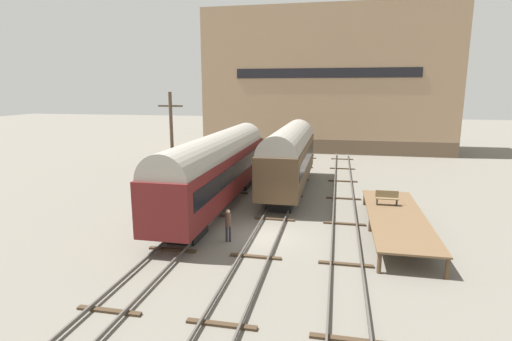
# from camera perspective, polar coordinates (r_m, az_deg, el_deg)

# --- Properties ---
(ground_plane) EXTENTS (200.00, 200.00, 0.00)m
(ground_plane) POSITION_cam_1_polar(r_m,az_deg,el_deg) (23.17, 1.46, -9.39)
(ground_plane) COLOR #6B665B
(track_left) EXTENTS (2.60, 60.00, 0.26)m
(track_left) POSITION_cam_1_polar(r_m,az_deg,el_deg) (24.23, -8.98, -8.21)
(track_left) COLOR #4C4742
(track_left) RESTS_ON ground
(track_middle) EXTENTS (2.60, 60.00, 0.26)m
(track_middle) POSITION_cam_1_polar(r_m,az_deg,el_deg) (23.11, 1.46, -9.06)
(track_middle) COLOR #4C4742
(track_middle) RESTS_ON ground
(track_right) EXTENTS (2.60, 60.00, 0.26)m
(track_right) POSITION_cam_1_polar(r_m,az_deg,el_deg) (22.81, 12.60, -9.63)
(track_right) COLOR #4C4742
(track_right) RESTS_ON ground
(train_car_brown) EXTENTS (2.99, 15.02, 5.39)m
(train_car_brown) POSITION_cam_1_polar(r_m,az_deg,el_deg) (32.56, 4.80, 2.29)
(train_car_brown) COLOR black
(train_car_brown) RESTS_ON ground
(train_car_maroon) EXTENTS (2.93, 18.82, 5.28)m
(train_car_maroon) POSITION_cam_1_polar(r_m,az_deg,el_deg) (28.12, -5.55, 0.72)
(train_car_maroon) COLOR black
(train_car_maroon) RESTS_ON ground
(station_platform) EXTENTS (3.19, 11.52, 1.08)m
(station_platform) POSITION_cam_1_polar(r_m,az_deg,el_deg) (24.74, 19.43, -6.25)
(station_platform) COLOR brown
(station_platform) RESTS_ON ground
(bench) EXTENTS (1.40, 0.40, 0.91)m
(bench) POSITION_cam_1_polar(r_m,az_deg,el_deg) (26.60, 18.20, -3.67)
(bench) COLOR brown
(bench) RESTS_ON station_platform
(person_worker) EXTENTS (0.32, 0.32, 1.84)m
(person_worker) POSITION_cam_1_polar(r_m,az_deg,el_deg) (22.11, -4.01, -7.37)
(person_worker) COLOR #282833
(person_worker) RESTS_ON ground
(utility_pole) EXTENTS (1.80, 0.24, 8.10)m
(utility_pole) POSITION_cam_1_polar(r_m,az_deg,el_deg) (29.13, -11.90, 3.27)
(utility_pole) COLOR #473828
(utility_pole) RESTS_ON ground
(warehouse_building) EXTENTS (32.69, 10.34, 18.68)m
(warehouse_building) POSITION_cam_1_polar(r_m,az_deg,el_deg) (57.20, 10.07, 12.43)
(warehouse_building) COLOR brown
(warehouse_building) RESTS_ON ground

